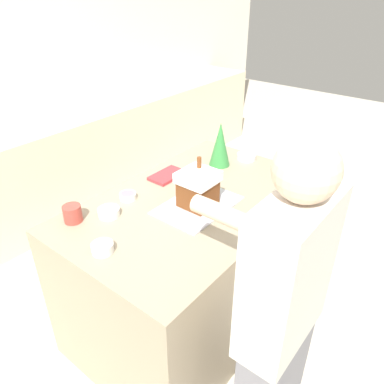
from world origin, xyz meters
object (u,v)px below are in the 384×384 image
at_px(candy_bowl_far_right, 128,196).
at_px(candy_bowl_near_tray_right, 246,156).
at_px(candy_bowl_near_tray_left, 102,247).
at_px(gingerbread_house, 198,188).
at_px(person, 279,323).
at_px(decorative_tree, 220,144).
at_px(baking_tray, 198,205).
at_px(mug, 73,214).
at_px(candy_bowl_behind_tray, 206,174).
at_px(cookbook, 167,175).
at_px(candy_bowl_center_rear, 109,212).

height_order(candy_bowl_far_right, candy_bowl_near_tray_right, candy_bowl_near_tray_right).
bearing_deg(candy_bowl_far_right, candy_bowl_near_tray_left, -146.86).
height_order(gingerbread_house, person, person).
distance_m(gingerbread_house, decorative_tree, 0.54).
xyz_separation_m(baking_tray, candy_bowl_near_tray_left, (-0.58, 0.10, 0.02)).
distance_m(baking_tray, mug, 0.66).
relative_size(baking_tray, candy_bowl_behind_tray, 5.05).
bearing_deg(candy_bowl_far_right, gingerbread_house, -62.33).
relative_size(decorative_tree, mug, 3.12).
bearing_deg(baking_tray, mug, 141.38).
relative_size(baking_tray, candy_bowl_near_tray_right, 3.54).
relative_size(cookbook, person, 0.14).
xyz_separation_m(gingerbread_house, decorative_tree, (0.50, 0.21, 0.03)).
bearing_deg(baking_tray, cookbook, 67.11).
relative_size(candy_bowl_behind_tray, candy_bowl_near_tray_left, 0.89).
bearing_deg(cookbook, candy_bowl_near_tray_right, -24.90).
bearing_deg(candy_bowl_center_rear, candy_bowl_behind_tray, -11.62).
xyz_separation_m(gingerbread_house, person, (-0.38, -0.70, -0.19)).
relative_size(candy_bowl_near_tray_right, candy_bowl_center_rear, 1.14).
height_order(cookbook, person, person).
bearing_deg(cookbook, candy_bowl_center_rear, -174.18).
relative_size(baking_tray, person, 0.29).
relative_size(baking_tray, candy_bowl_far_right, 4.85).
bearing_deg(candy_bowl_near_tray_right, person, -142.87).
distance_m(candy_bowl_near_tray_left, person, 0.83).
height_order(candy_bowl_behind_tray, candy_bowl_far_right, same).
distance_m(candy_bowl_behind_tray, candy_bowl_far_right, 0.52).
xyz_separation_m(gingerbread_house, cookbook, (0.15, 0.36, -0.10)).
bearing_deg(baking_tray, candy_bowl_behind_tray, 29.66).
distance_m(gingerbread_house, candy_bowl_near_tray_left, 0.60).
distance_m(baking_tray, decorative_tree, 0.56).
distance_m(candy_bowl_behind_tray, person, 1.11).
relative_size(cookbook, mug, 2.45).
xyz_separation_m(candy_bowl_near_tray_right, candy_bowl_center_rear, (-1.05, 0.20, 0.00)).
bearing_deg(person, gingerbread_house, 61.22).
bearing_deg(candy_bowl_center_rear, baking_tray, -39.92).
bearing_deg(candy_bowl_far_right, mug, 170.56).
bearing_deg(person, decorative_tree, 45.70).
relative_size(baking_tray, candy_bowl_near_tray_left, 4.51).
distance_m(gingerbread_house, candy_bowl_center_rear, 0.49).
xyz_separation_m(candy_bowl_far_right, candy_bowl_near_tray_right, (0.87, -0.24, 0.00)).
xyz_separation_m(decorative_tree, candy_bowl_behind_tray, (-0.20, -0.04, -0.13)).
bearing_deg(candy_bowl_behind_tray, decorative_tree, 10.00).
bearing_deg(candy_bowl_behind_tray, cookbook, 127.71).
distance_m(candy_bowl_near_tray_left, candy_bowl_center_rear, 0.30).
distance_m(decorative_tree, candy_bowl_near_tray_right, 0.24).
bearing_deg(person, mug, 96.67).
height_order(candy_bowl_far_right, person, person).
distance_m(candy_bowl_behind_tray, candy_bowl_near_tray_right, 0.39).
bearing_deg(candy_bowl_near_tray_right, candy_bowl_center_rear, 169.49).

